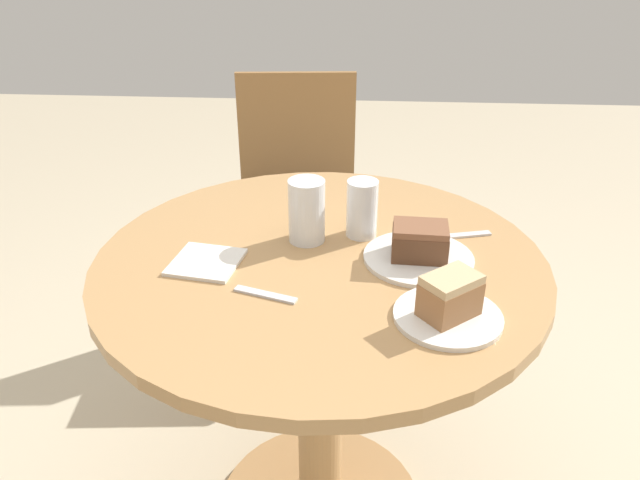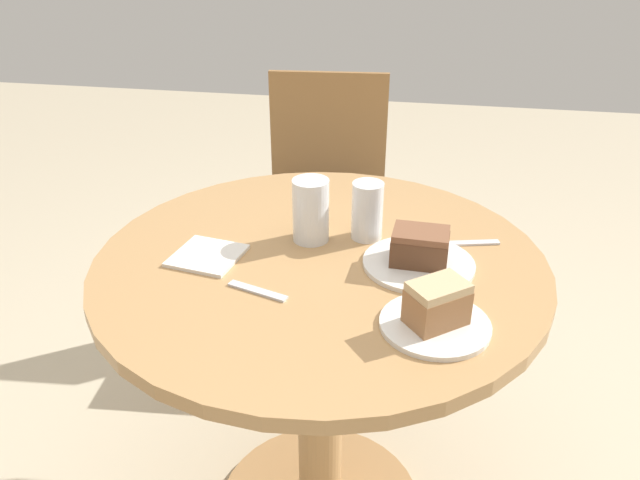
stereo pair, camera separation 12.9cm
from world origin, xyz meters
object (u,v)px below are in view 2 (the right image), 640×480
plate_far (435,325)px  glass_lemonade (311,214)px  plate_near (418,265)px  cake_slice_far (437,303)px  chair (325,206)px  cake_slice_near (420,247)px  glass_water (367,214)px

plate_far → glass_lemonade: 0.40m
plate_near → cake_slice_far: bearing=-79.7°
plate_near → glass_lemonade: size_ratio=1.62×
chair → cake_slice_near: bearing=-73.2°
chair → cake_slice_far: 1.18m
chair → glass_lemonade: (0.10, -0.78, 0.35)m
glass_lemonade → glass_water: glass_lemonade is taller
plate_near → cake_slice_near: 0.04m
cake_slice_far → glass_lemonade: glass_lemonade is taller
plate_near → glass_water: bearing=137.3°
plate_near → cake_slice_near: size_ratio=1.95×
plate_far → glass_lemonade: bearing=134.4°
plate_near → glass_water: size_ratio=1.77×
plate_near → plate_far: (0.04, -0.20, 0.00)m
plate_far → chair: bearing=109.7°
glass_lemonade → glass_water: bearing=15.3°
chair → glass_lemonade: size_ratio=6.63×
plate_far → cake_slice_far: cake_slice_far is taller
cake_slice_far → chair: bearing=109.7°
cake_slice_far → plate_far: bearing=90.0°
plate_far → glass_lemonade: glass_lemonade is taller
cake_slice_far → glass_lemonade: (-0.28, 0.28, 0.01)m
chair → glass_water: 0.85m
chair → plate_near: bearing=-73.2°
cake_slice_far → glass_water: size_ratio=0.93×
plate_far → cake_slice_far: size_ratio=1.62×
cake_slice_near → cake_slice_far: bearing=-79.7°
plate_near → chair: bearing=111.8°
cake_slice_far → glass_water: (-0.16, 0.31, 0.01)m
plate_far → cake_slice_near: cake_slice_near is taller
chair → plate_near: (0.34, -0.86, 0.29)m
plate_far → glass_water: 0.35m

